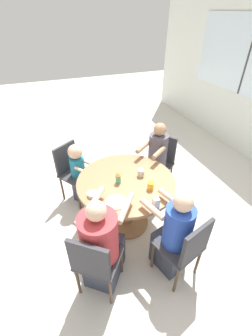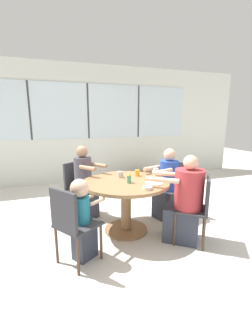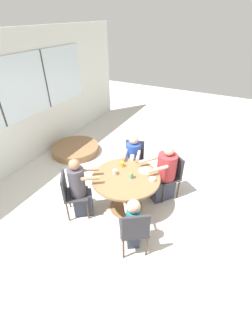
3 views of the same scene
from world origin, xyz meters
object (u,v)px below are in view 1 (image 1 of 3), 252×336
object	(u,v)px
person_man_blue_shirt	(102,247)
bowl_white_shallow	(93,194)
chair_for_woman_green_shirt	(161,158)
juice_glass	(151,186)
milk_carton_small	(156,203)
chair_for_man_teal_shirt	(186,246)
person_man_teal_shirt	(173,236)
person_woman_green_shirt	(156,163)
sippy_cup	(118,178)
chair_for_toddler	(71,168)
coffee_mug	(141,173)
person_toddler	(80,175)
chair_for_man_blue_shirt	(95,261)

from	to	relation	value
person_man_blue_shirt	bowl_white_shallow	bearing A→B (deg)	122.12
chair_for_woman_green_shirt	person_man_blue_shirt	xyz separation A→B (m)	(1.18, -1.27, -0.02)
juice_glass	milk_carton_small	xyz separation A→B (m)	(0.27, -0.07, 0.01)
juice_glass	chair_for_man_teal_shirt	bearing A→B (deg)	6.10
juice_glass	bowl_white_shallow	xyz separation A→B (m)	(-0.12, -0.64, -0.03)
chair_for_man_teal_shirt	juice_glass	bearing A→B (deg)	79.47
chair_for_man_teal_shirt	milk_carton_small	bearing A→B (deg)	92.71
person_man_teal_shirt	bowl_white_shallow	world-z (taller)	person_man_teal_shirt
person_man_teal_shirt	milk_carton_small	bearing A→B (deg)	94.37
chair_for_woman_green_shirt	person_woman_green_shirt	distance (m)	0.16
sippy_cup	person_man_teal_shirt	bearing A→B (deg)	23.43
chair_for_toddler	person_man_blue_shirt	world-z (taller)	person_man_blue_shirt
person_woman_green_shirt	coffee_mug	bearing A→B (deg)	99.19
chair_for_woman_green_shirt	milk_carton_small	size ratio (longest dim) A/B	7.93
person_woman_green_shirt	coffee_mug	xyz separation A→B (m)	(0.44, -0.45, 0.25)
person_woman_green_shirt	sippy_cup	distance (m)	0.93
person_toddler	juice_glass	distance (m)	1.16
chair_for_man_blue_shirt	sippy_cup	bearing A→B (deg)	94.75
person_woman_green_shirt	person_man_teal_shirt	bearing A→B (deg)	125.49
chair_for_woman_green_shirt	milk_carton_small	bearing A→B (deg)	113.20
person_woman_green_shirt	person_toddler	distance (m)	1.12
person_man_blue_shirt	milk_carton_small	world-z (taller)	person_man_blue_shirt
chair_for_toddler	bowl_white_shallow	world-z (taller)	chair_for_toddler
chair_for_toddler	person_woman_green_shirt	xyz separation A→B (m)	(0.33, 1.19, 0.00)
chair_for_woman_green_shirt	person_man_teal_shirt	size ratio (longest dim) A/B	0.79
person_toddler	coffee_mug	size ratio (longest dim) A/B	10.68
coffee_mug	sippy_cup	size ratio (longest dim) A/B	0.62
coffee_mug	person_toddler	bearing A→B (deg)	-134.54
chair_for_man_teal_shirt	person_toddler	size ratio (longest dim) A/B	0.93
chair_for_woman_green_shirt	person_woman_green_shirt	size ratio (longest dim) A/B	0.76
chair_for_man_blue_shirt	person_woman_green_shirt	size ratio (longest dim) A/B	0.76
chair_for_man_blue_shirt	person_man_teal_shirt	world-z (taller)	person_man_teal_shirt
chair_for_toddler	milk_carton_small	distance (m)	1.49
person_man_teal_shirt	person_woman_green_shirt	bearing A→B (deg)	54.38
chair_for_man_blue_shirt	bowl_white_shallow	distance (m)	0.69
person_toddler	juice_glass	size ratio (longest dim) A/B	10.32
juice_glass	sippy_cup	bearing A→B (deg)	-128.11
sippy_cup	milk_carton_small	distance (m)	0.55
chair_for_man_teal_shirt	juice_glass	distance (m)	0.72
chair_for_man_teal_shirt	person_woman_green_shirt	world-z (taller)	person_woman_green_shirt
person_toddler	chair_for_man_blue_shirt	bearing A→B (deg)	50.04
chair_for_man_blue_shirt	coffee_mug	distance (m)	1.14
chair_for_man_blue_shirt	person_toddler	world-z (taller)	person_toddler
chair_for_woman_green_shirt	person_man_teal_shirt	xyz separation A→B (m)	(1.32, -0.55, -0.02)
chair_for_toddler	sippy_cup	bearing A→B (deg)	84.59
person_toddler	person_man_blue_shirt	bearing A→B (deg)	54.16
chair_for_man_teal_shirt	person_toddler	distance (m)	1.74
chair_for_man_blue_shirt	chair_for_toddler	bearing A→B (deg)	126.28
chair_for_man_blue_shirt	sippy_cup	xyz separation A→B (m)	(-0.75, 0.49, 0.28)
milk_carton_small	juice_glass	bearing A→B (deg)	165.16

